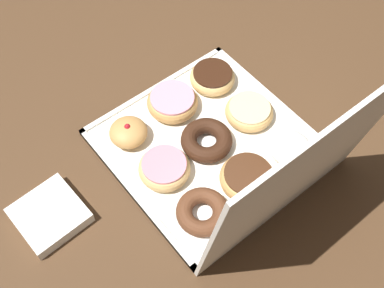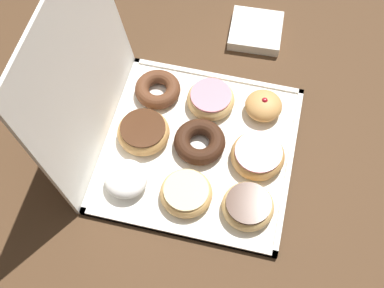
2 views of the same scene
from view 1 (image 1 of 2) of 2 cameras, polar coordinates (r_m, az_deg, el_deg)
ground_plane at (r=1.11m, az=1.90°, el=-0.22°), size 3.00×3.00×0.00m
donut_box at (r=1.10m, az=1.90°, el=-0.06°), size 0.42×0.42×0.01m
box_lid_open at (r=0.86m, az=12.76°, el=-3.56°), size 0.42×0.07×0.40m
chocolate_frosted_donut_0 at (r=1.19m, az=2.40°, el=7.83°), size 0.11×0.11×0.04m
pink_frosted_donut_1 at (r=1.14m, az=-2.20°, el=5.02°), size 0.12×0.12×0.04m
jelly_filled_donut_2 at (r=1.09m, az=-7.45°, el=1.37°), size 0.09×0.09×0.05m
glazed_ring_donut_3 at (r=1.13m, az=6.86°, el=3.66°), size 0.11×0.11×0.04m
chocolate_cake_ring_donut_4 at (r=1.08m, az=1.73°, el=0.43°), size 0.12×0.12×0.04m
pink_frosted_donut_5 at (r=1.04m, az=-3.11°, el=-2.97°), size 0.11×0.11×0.04m
powdered_filled_donut_6 at (r=1.08m, az=11.39°, el=-0.46°), size 0.09×0.09×0.04m
chocolate_frosted_donut_7 at (r=1.03m, az=6.39°, el=-4.00°), size 0.12×0.12×0.04m
chocolate_cake_ring_donut_8 at (r=0.99m, az=1.23°, el=-7.93°), size 0.11×0.11×0.03m
napkin_stack at (r=1.05m, az=-16.31°, el=-7.97°), size 0.14×0.14×0.03m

